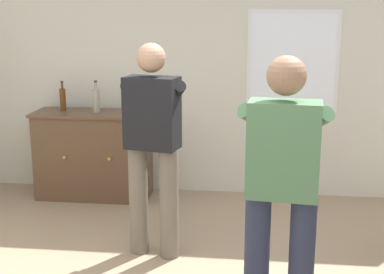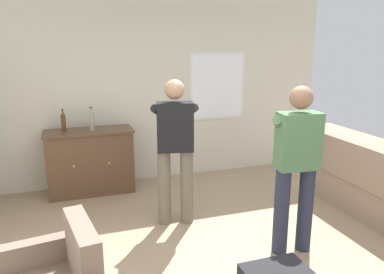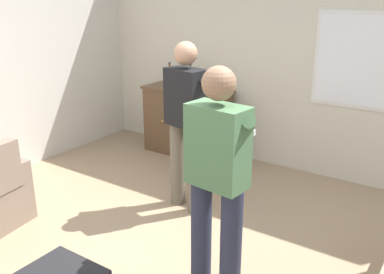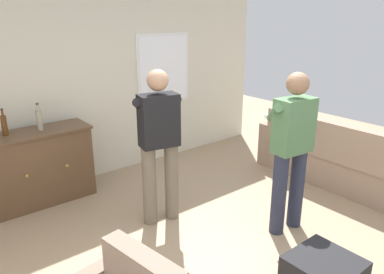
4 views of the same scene
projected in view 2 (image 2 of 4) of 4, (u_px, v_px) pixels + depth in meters
The scene contains 8 objects.
ground at pixel (237, 264), 3.58m from camera, with size 10.40×10.40×0.00m, color #9E8466.
wall_back_with_window at pixel (166, 88), 5.69m from camera, with size 5.20×0.15×2.80m.
couch at pixel (380, 192), 4.40m from camera, with size 0.57×2.31×0.91m.
sideboard_cabinet at pixel (91, 162), 5.22m from camera, with size 1.19×0.49×0.90m.
bottle_wine_green at pixel (63, 122), 5.03m from camera, with size 0.06×0.06×0.31m.
bottle_liquor_amber at pixel (92, 121), 5.10m from camera, with size 0.07×0.07×0.32m.
person_standing_left at pixel (175, 145), 4.22m from camera, with size 0.55×0.51×1.68m.
person_standing_right at pixel (296, 163), 3.61m from camera, with size 0.55×0.49×1.68m.
Camera 2 is at (-1.43, -2.87, 2.05)m, focal length 35.00 mm.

